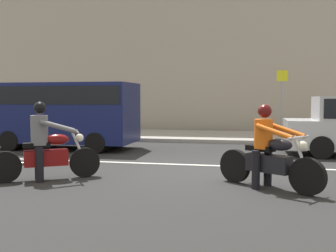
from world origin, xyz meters
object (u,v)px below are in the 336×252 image
Objects in this scene: motorcycle_with_rider_orange_stripe at (268,154)px; parked_van_navy at (64,111)px; street_sign_post at (282,96)px; motorcycle_with_rider_gray at (45,148)px.

motorcycle_with_rider_orange_stripe is 0.40× the size of parked_van_navy.
street_sign_post is at bearing 34.11° from parked_van_navy.
motorcycle_with_rider_gray reaches higher than motorcycle_with_rider_orange_stripe.
parked_van_navy is (-1.97, 4.79, 0.61)m from motorcycle_with_rider_gray.
parked_van_navy reaches higher than motorcycle_with_rider_orange_stripe.
motorcycle_with_rider_orange_stripe is 9.68m from street_sign_post.
motorcycle_with_rider_gray is (-4.39, -0.14, 0.01)m from motorcycle_with_rider_orange_stripe.
motorcycle_with_rider_gray is 5.22m from parked_van_navy.
street_sign_post is at bearing 61.41° from motorcycle_with_rider_gray.
motorcycle_with_rider_orange_stripe is 0.69× the size of street_sign_post.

